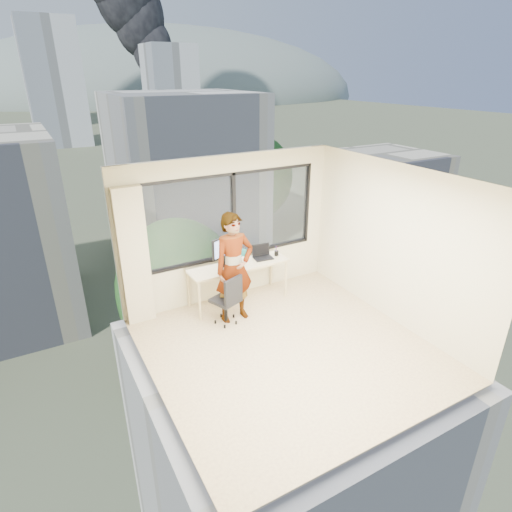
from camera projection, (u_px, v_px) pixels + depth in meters
floor at (288, 348)px, 6.37m from camera, size 4.00×4.00×0.01m
ceiling at (294, 179)px, 5.33m from camera, size 4.00×4.00×0.01m
wall_front at (400, 347)px, 4.25m from camera, size 4.00×0.01×2.60m
wall_left at (149, 307)px, 4.96m from camera, size 0.01×4.00×2.60m
wall_right at (395, 245)px, 6.74m from camera, size 0.01×4.00×2.60m
window_wall at (231, 216)px, 7.38m from camera, size 3.30×0.16×1.55m
curtain at (134, 258)px, 6.65m from camera, size 0.45×0.14×2.30m
desk at (238, 282)px, 7.55m from camera, size 1.80×0.60×0.75m
chair at (225, 298)px, 6.87m from camera, size 0.59×0.59×0.90m
person at (234, 268)px, 6.81m from camera, size 0.70×0.47×1.87m
monitor at (224, 251)px, 7.24m from camera, size 0.55×0.31×0.54m
game_console at (235, 256)px, 7.62m from camera, size 0.36×0.33×0.07m
laptop at (263, 253)px, 7.56m from camera, size 0.38×0.39×0.22m
cellphone at (265, 259)px, 7.55m from camera, size 0.12×0.08×0.01m
pen_cup at (276, 253)px, 7.70m from camera, size 0.10×0.10×0.09m
handbag at (242, 254)px, 7.55m from camera, size 0.26×0.14×0.19m
exterior_ground at (32, 147)px, 107.98m from camera, size 400.00×400.00×0.04m
near_bldg_b at (185, 173)px, 44.52m from camera, size 14.00×13.00×16.00m
near_bldg_c at (376, 200)px, 45.74m from camera, size 12.00×10.00×10.00m
far_tower_b at (54, 84)px, 105.49m from camera, size 13.00×13.00×30.00m
far_tower_c at (171, 87)px, 138.75m from camera, size 15.00×15.00×26.00m
hill_b at (165, 98)px, 312.41m from camera, size 300.00×220.00×96.00m
tree_b at (180, 303)px, 26.38m from camera, size 7.60×7.60×9.00m
tree_c at (258, 185)px, 51.78m from camera, size 8.40×8.40×10.00m
smoke_plume_b at (164, 3)px, 155.90m from camera, size 30.00×18.00×70.00m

